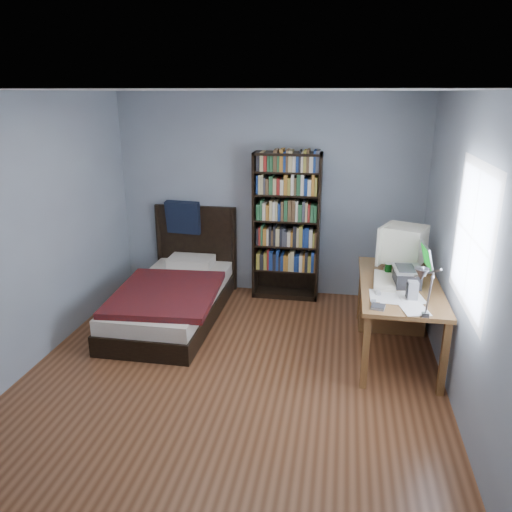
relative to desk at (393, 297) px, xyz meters
name	(u,v)px	position (x,y,z in m)	size (l,w,h in m)	color
room	(234,245)	(-1.48, -1.12, 0.84)	(4.20, 4.24, 2.50)	#583019
desk	(393,297)	(0.00, 0.00, 0.00)	(0.75, 1.54, 0.73)	brown
crt_monitor	(402,245)	(0.04, -0.01, 0.58)	(0.54, 0.50, 0.47)	beige
laptop	(409,274)	(0.07, -0.47, 0.43)	(0.36, 0.36, 0.42)	#2D2D30
desk_lamp	(423,279)	(0.02, -1.50, 0.77)	(0.21, 0.48, 0.56)	#99999E
keyboard	(385,281)	(-0.15, -0.43, 0.33)	(0.20, 0.51, 0.04)	beige
speaker	(412,291)	(0.06, -0.81, 0.40)	(0.09, 0.09, 0.17)	gray
soda_can	(388,270)	(-0.10, -0.21, 0.38)	(0.07, 0.07, 0.12)	#083D11
mouse	(394,273)	(-0.04, -0.19, 0.33)	(0.06, 0.10, 0.03)	silver
phone_silver	(378,293)	(-0.23, -0.72, 0.33)	(0.05, 0.10, 0.02)	silver
phone_grey	(374,302)	(-0.27, -0.95, 0.33)	(0.04, 0.08, 0.02)	gray
external_drive	(378,307)	(-0.24, -1.06, 0.33)	(0.11, 0.11, 0.02)	gray
bookshelf	(286,227)	(-1.25, 0.82, 0.50)	(0.82, 0.30, 1.81)	black
bed	(174,295)	(-2.45, 0.01, -0.16)	(1.16, 2.10, 1.16)	black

